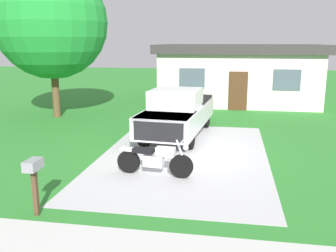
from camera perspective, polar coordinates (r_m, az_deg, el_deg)
ground_plane at (r=12.40m, az=2.47°, el=-4.54°), size 80.00×80.00×0.00m
driveway_pad at (r=12.40m, az=2.47°, el=-4.53°), size 5.40×8.96×0.01m
motorcycle at (r=10.50m, az=-2.00°, el=-5.08°), size 2.21×0.70×1.09m
pickup_truck at (r=14.90m, az=1.60°, el=2.20°), size 2.50×5.77×1.90m
mailbox at (r=8.48m, az=-19.80°, el=-6.67°), size 0.26×0.48×1.26m
shade_tree at (r=19.22m, az=-17.39°, el=14.82°), size 5.34×5.34×7.23m
neighbor_house at (r=23.17m, az=10.63°, el=7.87°), size 9.60×5.60×3.50m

